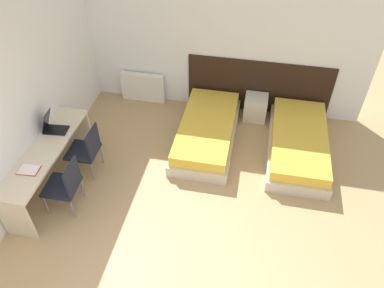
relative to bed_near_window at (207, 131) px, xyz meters
name	(u,v)px	position (x,y,z in m)	size (l,w,h in m)	color
wall_back	(213,41)	(-0.11, 1.08, 1.16)	(5.58, 0.05, 2.70)	white
wall_left	(32,91)	(-2.42, -0.96, 1.16)	(0.05, 5.04, 2.70)	white
headboard_panel	(258,87)	(0.78, 1.05, 0.34)	(2.63, 0.03, 1.06)	black
bed_near_window	(207,131)	(0.00, 0.00, 0.00)	(0.97, 2.03, 0.40)	beige
bed_near_door	(298,143)	(1.56, 0.00, 0.00)	(0.97, 2.03, 0.40)	beige
nightstand	(255,107)	(0.78, 0.82, 0.04)	(0.41, 0.39, 0.46)	beige
radiator	(143,87)	(-1.44, 0.96, 0.10)	(0.86, 0.12, 0.59)	silver
desk	(47,157)	(-2.15, -1.47, 0.38)	(0.50, 2.00, 0.72)	beige
chair_near_laptop	(86,149)	(-1.71, -1.10, 0.28)	(0.46, 0.46, 0.86)	black
chair_near_notebook	(65,184)	(-1.71, -1.84, 0.28)	(0.47, 0.47, 0.86)	black
laptop	(53,127)	(-2.20, -1.05, 0.60)	(0.37, 0.26, 0.35)	black
open_notebook	(29,170)	(-2.15, -1.90, 0.54)	(0.30, 0.22, 0.02)	#B21E1E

